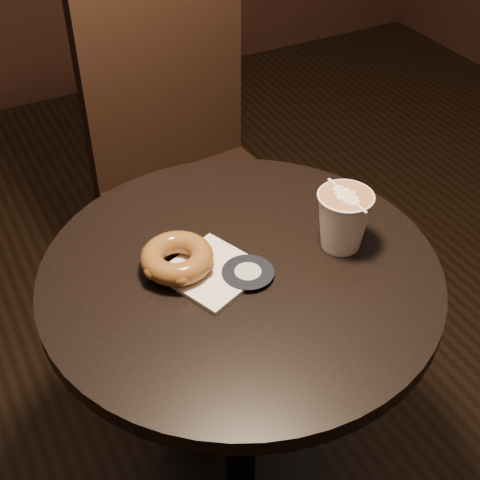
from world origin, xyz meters
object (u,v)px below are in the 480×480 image
(pastry_bag, at_px, (212,272))
(doughnut, at_px, (177,258))
(latte_cup, at_px, (343,220))
(cafe_table, at_px, (240,345))
(chair, at_px, (186,149))

(pastry_bag, xyz_separation_m, doughnut, (-0.05, 0.04, 0.02))
(pastry_bag, distance_m, latte_cup, 0.25)
(doughnut, bearing_deg, cafe_table, -24.54)
(pastry_bag, relative_size, doughnut, 1.14)
(cafe_table, height_order, doughnut, doughnut)
(cafe_table, relative_size, latte_cup, 6.82)
(chair, relative_size, pastry_bag, 7.72)
(cafe_table, bearing_deg, pastry_bag, 169.04)
(cafe_table, distance_m, pastry_bag, 0.21)
(cafe_table, bearing_deg, doughnut, 155.46)
(cafe_table, distance_m, latte_cup, 0.32)
(latte_cup, bearing_deg, cafe_table, 171.55)
(pastry_bag, distance_m, doughnut, 0.06)
(pastry_bag, bearing_deg, cafe_table, -32.79)
(cafe_table, bearing_deg, latte_cup, -8.45)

